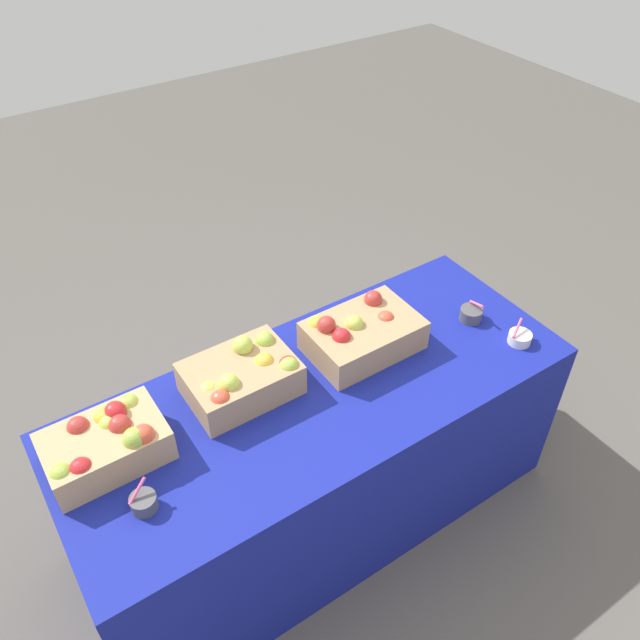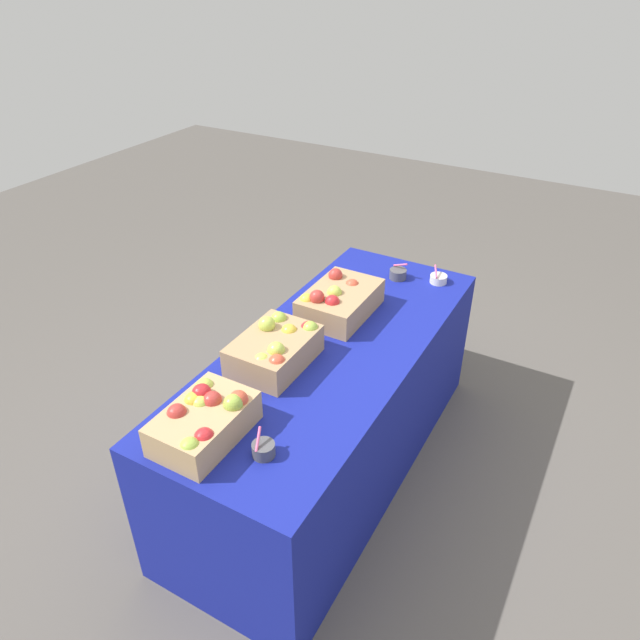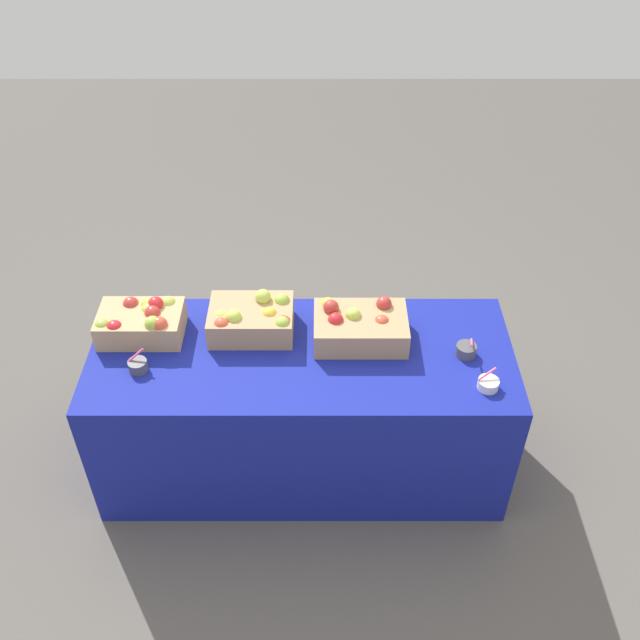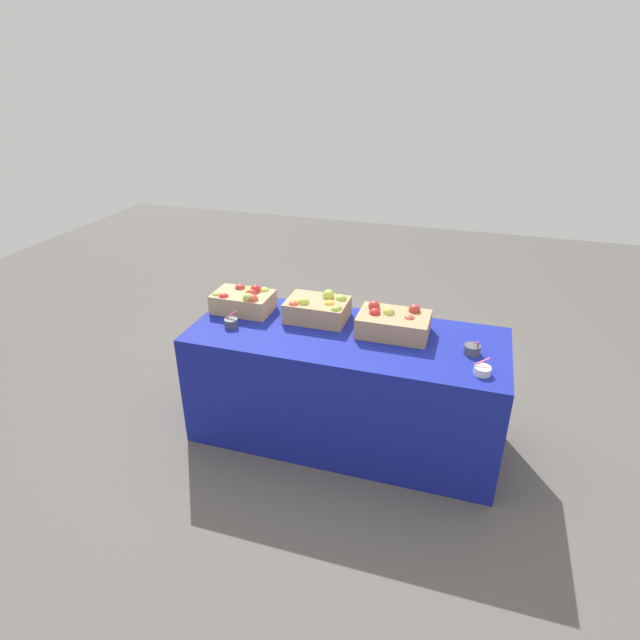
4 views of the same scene
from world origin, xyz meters
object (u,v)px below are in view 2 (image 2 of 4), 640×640
(apple_crate_middle, at_px, (276,348))
(sample_bowl_mid, at_px, (438,279))
(sample_bowl_near, at_px, (263,449))
(sample_bowl_far, at_px, (398,274))
(apple_crate_left, at_px, (205,419))
(apple_crate_right, at_px, (339,301))

(apple_crate_middle, distance_m, sample_bowl_mid, 1.08)
(sample_bowl_near, distance_m, sample_bowl_far, 1.44)
(sample_bowl_mid, distance_m, sample_bowl_far, 0.21)
(sample_bowl_far, bearing_deg, apple_crate_left, 174.55)
(apple_crate_middle, distance_m, sample_bowl_far, 0.97)
(apple_crate_left, height_order, apple_crate_middle, apple_crate_middle)
(apple_crate_left, distance_m, apple_crate_right, 0.98)
(apple_crate_right, bearing_deg, apple_crate_left, 178.40)
(sample_bowl_mid, bearing_deg, sample_bowl_far, 106.59)
(apple_crate_middle, relative_size, sample_bowl_near, 3.72)
(apple_crate_right, xyz_separation_m, sample_bowl_far, (0.47, -0.11, -0.04))
(apple_crate_middle, xyz_separation_m, apple_crate_right, (0.49, -0.05, -0.00))
(apple_crate_left, xyz_separation_m, apple_crate_right, (0.98, -0.03, -0.01))
(sample_bowl_near, height_order, sample_bowl_far, sample_bowl_near)
(apple_crate_left, bearing_deg, sample_bowl_near, -85.54)
(sample_bowl_mid, relative_size, sample_bowl_far, 0.99)
(sample_bowl_mid, bearing_deg, sample_bowl_near, 175.95)
(apple_crate_right, distance_m, sample_bowl_far, 0.48)
(apple_crate_left, distance_m, apple_crate_middle, 0.50)
(apple_crate_middle, bearing_deg, apple_crate_left, -177.94)
(sample_bowl_near, bearing_deg, sample_bowl_far, 3.96)
(apple_crate_middle, xyz_separation_m, sample_bowl_near, (-0.48, -0.26, -0.05))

